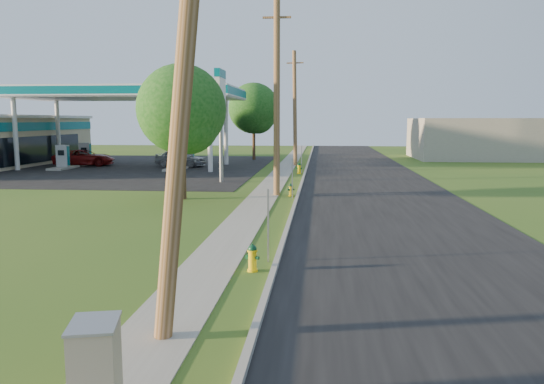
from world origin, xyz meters
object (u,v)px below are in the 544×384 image
object	(u,v)px
tree_lot	(255,110)
hydrant_near	(252,258)
utility_pole_near	(185,59)
tree_verge	(183,113)
fuel_pump_se	(188,157)
hydrant_mid	(291,190)
utility_pole_mid	(277,97)
fuel_pump_nw	(63,160)
price_pylon	(220,93)
utility_pole_far	(295,108)
car_silver	(180,158)
fuel_pump_ne	(175,161)
hydrant_far	(299,168)
car_red	(84,158)
utility_cabinet	(96,372)
fuel_pump_sw	(85,157)

from	to	relation	value
tree_lot	hydrant_near	world-z (taller)	tree_lot
utility_pole_near	tree_verge	xyz separation A→B (m)	(-4.33, 16.27, -0.63)
fuel_pump_se	hydrant_mid	distance (m)	19.78
utility_pole_mid	fuel_pump_se	bearing A→B (deg)	117.63
fuel_pump_se	fuel_pump_nw	bearing A→B (deg)	-156.04
price_pylon	hydrant_near	world-z (taller)	price_pylon
utility_pole_far	car_silver	xyz separation A→B (m)	(-9.33, -1.92, -4.08)
fuel_pump_nw	fuel_pump_se	bearing A→B (deg)	23.96
utility_pole_near	price_pylon	xyz separation A→B (m)	(-3.90, 23.50, 0.63)
fuel_pump_ne	hydrant_far	xyz separation A→B (m)	(9.58, -1.96, -0.33)
utility_pole_far	fuel_pump_nw	size ratio (longest dim) A/B	2.97
price_pylon	car_silver	bearing A→B (deg)	117.16
hydrant_far	car_red	distance (m)	18.95
fuel_pump_se	hydrant_near	bearing A→B (deg)	-72.92
utility_cabinet	utility_pole_mid	bearing A→B (deg)	88.47
hydrant_far	car_silver	xyz separation A→B (m)	(-10.02, 5.05, 0.33)
tree_lot	car_silver	size ratio (longest dim) A/B	1.75
tree_verge	utility_cabinet	size ratio (longest dim) A/B	4.90
utility_pole_near	hydrant_far	distance (m)	29.38
fuel_pump_sw	price_pylon	distance (m)	18.72
utility_pole_near	utility_pole_far	size ratio (longest dim) A/B	1.00
hydrant_near	car_red	xyz separation A→B (m)	(-18.12, 29.79, 0.33)
fuel_pump_sw	price_pylon	size ratio (longest dim) A/B	0.47
fuel_pump_sw	hydrant_mid	xyz separation A→B (m)	(18.65, -17.26, -0.40)
fuel_pump_se	tree_lot	world-z (taller)	tree_lot
tree_verge	tree_lot	world-z (taller)	tree_lot
utility_pole_mid	fuel_pump_sw	world-z (taller)	utility_pole_mid
fuel_pump_se	tree_verge	world-z (taller)	tree_verge
hydrant_mid	fuel_pump_ne	bearing A→B (deg)	126.07
utility_pole_near	fuel_pump_sw	xyz separation A→B (m)	(-17.90, 35.00, -4.08)
utility_pole_far	car_red	world-z (taller)	utility_pole_far
tree_verge	utility_cabinet	xyz separation A→B (m)	(3.78, -18.89, -3.51)
utility_pole_near	tree_lot	xyz separation A→B (m)	(-4.16, 42.18, -0.05)
utility_pole_mid	hydrant_mid	size ratio (longest dim) A/B	14.71
fuel_pump_ne	tree_lot	distance (m)	12.79
car_red	utility_pole_near	bearing A→B (deg)	-164.20
fuel_pump_se	utility_cabinet	world-z (taller)	fuel_pump_se
hydrant_mid	utility_cabinet	bearing A→B (deg)	-93.67
price_pylon	car_silver	size ratio (longest dim) A/B	1.62
fuel_pump_sw	fuel_pump_se	xyz separation A→B (m)	(9.00, 0.00, 0.00)
fuel_pump_sw	tree_lot	xyz separation A→B (m)	(13.74, 7.18, 4.03)
hydrant_mid	hydrant_near	bearing A→B (deg)	-90.91
tree_verge	fuel_pump_nw	bearing A→B (deg)	132.66
utility_pole_mid	fuel_pump_ne	distance (m)	16.31
fuel_pump_nw	price_pylon	world-z (taller)	price_pylon
car_red	utility_pole_far	bearing A→B (deg)	-95.22
utility_pole_near	fuel_pump_se	bearing A→B (deg)	104.27
price_pylon	fuel_pump_nw	bearing A→B (deg)	151.82
hydrant_mid	utility_pole_near	bearing A→B (deg)	-92.43
utility_pole_mid	utility_pole_far	distance (m)	18.00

